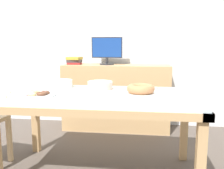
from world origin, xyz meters
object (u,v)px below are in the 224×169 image
pastry_platter (37,94)px  tealight_left_edge (85,99)px  tealight_near_cakes (137,88)px  tealight_centre (10,94)px  computer_monitor (107,51)px  cake_golden_bundt (141,89)px  plate_stack (62,84)px  tealight_near_front (157,89)px  book_stack (74,61)px  tealight_right_edge (7,98)px  cake_chocolate_round (100,86)px

pastry_platter → tealight_left_edge: pastry_platter is taller
tealight_near_cakes → tealight_centre: same height
computer_monitor → tealight_near_cakes: bearing=-66.4°
tealight_near_cakes → pastry_platter: bearing=-153.8°
cake_golden_bundt → tealight_left_edge: bearing=-144.5°
tealight_left_edge → pastry_platter: bearing=164.0°
plate_stack → tealight_near_front: size_ratio=5.25×
book_stack → tealight_left_edge: size_ratio=5.25×
tealight_right_edge → cake_golden_bundt: bearing=18.5°
tealight_near_cakes → tealight_centre: 1.16m
cake_chocolate_round → tealight_centre: size_ratio=7.30×
pastry_platter → plate_stack: plate_stack is taller
cake_chocolate_round → tealight_left_edge: (-0.04, -0.44, -0.03)m
plate_stack → cake_chocolate_round: bearing=-14.2°
plate_stack → tealight_right_edge: size_ratio=5.25×
cake_golden_bundt → tealight_near_cakes: 0.24m
tealight_left_edge → tealight_centre: bearing=168.8°
computer_monitor → tealight_near_front: computer_monitor is taller
cake_chocolate_round → tealight_left_edge: 0.44m
tealight_near_front → tealight_right_edge: same height
book_stack → pastry_platter: size_ratio=0.65×
computer_monitor → pastry_platter: size_ratio=1.30×
computer_monitor → tealight_left_edge: computer_monitor is taller
book_stack → tealight_centre: bearing=-97.1°
computer_monitor → pastry_platter: 1.52m
cake_chocolate_round → tealight_centre: cake_chocolate_round is taller
computer_monitor → cake_golden_bundt: bearing=-68.8°
cake_golden_bundt → book_stack: bearing=127.1°
computer_monitor → tealight_right_edge: (-0.57, -1.60, -0.33)m
plate_stack → tealight_left_edge: size_ratio=5.25×
tealight_right_edge → book_stack: bearing=86.3°
pastry_platter → tealight_near_cakes: 0.93m
pastry_platter → tealight_near_front: (1.03, 0.38, -0.00)m
book_stack → tealight_near_cakes: size_ratio=5.25×
book_stack → pastry_platter: book_stack is taller
pastry_platter → tealight_near_front: pastry_platter is taller
plate_stack → tealight_centre: plate_stack is taller
computer_monitor → cake_chocolate_round: bearing=-84.9°
tealight_left_edge → tealight_centre: same height
tealight_right_edge → pastry_platter: bearing=44.6°
cake_golden_bundt → tealight_near_front: size_ratio=6.80×
tealight_near_cakes → tealight_near_front: bearing=-8.7°
plate_stack → tealight_left_edge: 0.66m
cake_chocolate_round → tealight_near_front: (0.54, 0.07, -0.03)m
pastry_platter → book_stack: bearing=92.9°
cake_golden_bundt → tealight_near_front: cake_golden_bundt is taller
tealight_near_cakes → tealight_left_edge: size_ratio=1.00×
book_stack → cake_golden_bundt: (0.95, -1.25, -0.17)m
cake_golden_bundt → pastry_platter: bearing=-168.5°
cake_golden_bundt → pastry_platter: 0.89m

